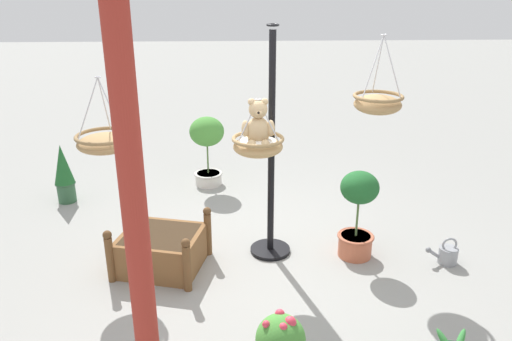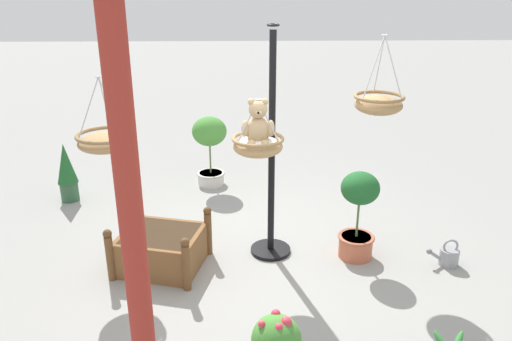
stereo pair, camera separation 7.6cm
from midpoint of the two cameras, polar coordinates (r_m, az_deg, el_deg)
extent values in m
plane|color=gray|center=(5.44, 0.28, -10.19)|extent=(40.00, 40.00, 0.00)
cylinder|color=black|center=(5.09, 2.25, 2.40)|extent=(0.07, 0.07, 2.39)
cylinder|color=black|center=(5.58, 2.08, -9.09)|extent=(0.44, 0.44, 0.04)
torus|color=black|center=(4.83, 2.47, 16.38)|extent=(0.12, 0.12, 0.02)
ellipsoid|color=tan|center=(4.81, 0.68, 2.76)|extent=(0.48, 0.48, 0.18)
torus|color=#97794E|center=(4.78, 0.68, 3.68)|extent=(0.51, 0.51, 0.04)
ellipsoid|color=silver|center=(4.80, 0.68, 2.99)|extent=(0.43, 0.43, 0.14)
cylinder|color=#B7B7BC|center=(4.67, -0.47, 5.71)|extent=(0.21, 0.13, 0.39)
cylinder|color=#B7B7BC|center=(4.68, 1.90, 5.72)|extent=(0.21, 0.13, 0.39)
cylinder|color=#B7B7BC|center=(4.83, 0.64, 6.25)|extent=(0.01, 0.23, 0.39)
torus|color=#B7B7BC|center=(4.68, 0.70, 8.17)|extent=(0.06, 0.06, 0.01)
ellipsoid|color=tan|center=(4.75, 0.69, 4.57)|extent=(0.23, 0.20, 0.27)
sphere|color=tan|center=(4.69, 0.70, 7.06)|extent=(0.22, 0.22, 0.18)
ellipsoid|color=#D9B683|center=(4.63, 0.73, 6.70)|extent=(0.10, 0.08, 0.06)
sphere|color=black|center=(4.61, 0.74, 6.65)|extent=(0.03, 0.03, 0.03)
sphere|color=tan|center=(4.68, 1.48, 7.91)|extent=(0.07, 0.07, 0.07)
sphere|color=tan|center=(4.67, -0.07, 7.90)|extent=(0.07, 0.07, 0.07)
ellipsoid|color=tan|center=(4.72, 2.19, 4.87)|extent=(0.07, 0.13, 0.17)
ellipsoid|color=tan|center=(4.71, -0.78, 4.85)|extent=(0.07, 0.13, 0.17)
ellipsoid|color=tan|center=(4.69, 1.51, 3.05)|extent=(0.08, 0.16, 0.08)
ellipsoid|color=tan|center=(4.68, -0.05, 3.04)|extent=(0.08, 0.16, 0.08)
ellipsoid|color=#A37F51|center=(5.16, 14.31, 7.30)|extent=(0.48, 0.48, 0.19)
torus|color=olive|center=(5.14, 14.40, 8.22)|extent=(0.50, 0.50, 0.04)
cylinder|color=#B7B7BC|center=(5.01, 13.81, 11.42)|extent=(0.21, 0.13, 0.60)
cylinder|color=#B7B7BC|center=(5.06, 15.93, 11.32)|extent=(0.21, 0.13, 0.60)
cylinder|color=#B7B7BC|center=(5.19, 14.38, 11.70)|extent=(0.01, 0.23, 0.60)
torus|color=#B7B7BC|center=(5.05, 15.03, 14.81)|extent=(0.06, 0.06, 0.01)
ellipsoid|color=#A37F51|center=(5.04, -16.44, 3.09)|extent=(0.54, 0.54, 0.17)
torus|color=olive|center=(5.02, -16.53, 3.91)|extent=(0.57, 0.57, 0.04)
cylinder|color=#B7B7BC|center=(4.92, -18.28, 6.81)|extent=(0.23, 0.14, 0.57)
cylinder|color=#B7B7BC|center=(4.86, -15.81, 6.92)|extent=(0.23, 0.14, 0.57)
cylinder|color=#B7B7BC|center=(5.06, -16.52, 7.40)|extent=(0.01, 0.26, 0.57)
torus|color=#B7B7BC|center=(4.89, -17.23, 10.26)|extent=(0.06, 0.06, 0.01)
cylinder|color=#9E2D23|center=(3.25, -13.59, -4.45)|extent=(0.17, 0.17, 2.92)
cube|color=brown|center=(5.32, -10.37, -8.94)|extent=(0.94, 0.87, 0.39)
cube|color=#382819|center=(5.24, -10.49, -7.39)|extent=(0.83, 0.76, 0.06)
cylinder|color=brown|center=(4.89, -7.56, -11.02)|extent=(0.08, 0.08, 0.49)
cylinder|color=brown|center=(5.19, -16.00, -9.67)|extent=(0.08, 0.08, 0.49)
cylinder|color=brown|center=(5.45, -5.11, -7.25)|extent=(0.08, 0.08, 0.49)
cylinder|color=brown|center=(5.72, -12.80, -6.28)|extent=(0.08, 0.08, 0.49)
sphere|color=brown|center=(4.75, -7.72, -8.20)|extent=(0.09, 0.09, 0.09)
sphere|color=brown|center=(5.05, -16.32, -6.98)|extent=(0.09, 0.09, 0.09)
sphere|color=brown|center=(5.33, -5.21, -4.64)|extent=(0.09, 0.09, 0.09)
sphere|color=brown|center=(5.60, -13.03, -3.78)|extent=(0.09, 0.09, 0.09)
cylinder|color=#BC6042|center=(5.55, 11.75, -8.51)|extent=(0.36, 0.36, 0.25)
torus|color=#A9573B|center=(5.50, 11.84, -7.49)|extent=(0.40, 0.40, 0.03)
cylinder|color=#382819|center=(5.50, 11.84, -7.53)|extent=(0.32, 0.32, 0.03)
cylinder|color=#4C6B38|center=(5.40, 12.01, -5.52)|extent=(0.02, 0.02, 0.40)
ellipsoid|color=#1E5B28|center=(5.25, 12.31, -1.99)|extent=(0.40, 0.40, 0.34)
cylinder|color=#2D5638|center=(7.19, -20.36, -2.20)|extent=(0.24, 0.24, 0.28)
torus|color=#294E32|center=(7.15, -20.49, -1.26)|extent=(0.27, 0.27, 0.03)
cylinder|color=#382819|center=(7.15, -20.48, -1.29)|extent=(0.21, 0.21, 0.03)
cone|color=#1E5B28|center=(7.05, -20.77, 0.83)|extent=(0.26, 0.26, 0.53)
cylinder|color=beige|center=(7.32, -4.90, -0.90)|extent=(0.38, 0.38, 0.18)
torus|color=#BCB7AE|center=(7.29, -4.92, -0.32)|extent=(0.42, 0.42, 0.03)
cylinder|color=#382819|center=(7.29, -4.92, -0.35)|extent=(0.34, 0.34, 0.03)
cylinder|color=#4C6B38|center=(7.21, -4.97, 1.36)|extent=(0.02, 0.02, 0.43)
ellipsoid|color=#478E38|center=(7.08, -5.08, 4.51)|extent=(0.49, 0.49, 0.42)
ellipsoid|color=#478E38|center=(3.70, 2.98, -18.84)|extent=(0.36, 0.36, 0.37)
sphere|color=#E0384C|center=(3.57, 1.36, -17.26)|extent=(0.05, 0.05, 0.05)
sphere|color=#E0384C|center=(3.55, 3.27, -17.60)|extent=(0.06, 0.06, 0.06)
sphere|color=#E0384C|center=(3.59, 4.09, -17.06)|extent=(0.09, 0.09, 0.09)
sphere|color=#E0384C|center=(3.66, 2.92, -16.17)|extent=(0.07, 0.07, 0.07)
cylinder|color=gray|center=(5.70, 21.66, -9.23)|extent=(0.20, 0.20, 0.18)
cylinder|color=gray|center=(5.64, 20.32, -9.18)|extent=(0.17, 0.04, 0.14)
sphere|color=slate|center=(5.58, 19.66, -8.75)|extent=(0.06, 0.06, 0.06)
torus|color=gray|center=(5.64, 21.84, -8.09)|extent=(0.16, 0.02, 0.16)
camera|label=1|loc=(0.04, -89.56, 0.17)|focal=34.80mm
camera|label=2|loc=(0.04, 90.44, -0.17)|focal=34.80mm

